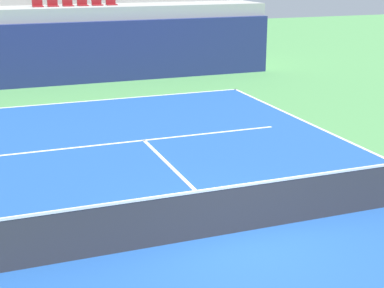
% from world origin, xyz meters
% --- Properties ---
extents(ground_plane, '(80.00, 80.00, 0.00)m').
position_xyz_m(ground_plane, '(0.00, 0.00, 0.00)').
color(ground_plane, '#4C8C4C').
extents(court_surface, '(11.00, 24.00, 0.01)m').
position_xyz_m(court_surface, '(0.00, 0.00, 0.01)').
color(court_surface, '#1E4C99').
rests_on(court_surface, ground_plane).
extents(baseline_far, '(11.00, 0.10, 0.00)m').
position_xyz_m(baseline_far, '(0.00, 11.95, 0.01)').
color(baseline_far, white).
rests_on(baseline_far, court_surface).
extents(service_line_far, '(8.26, 0.10, 0.00)m').
position_xyz_m(service_line_far, '(0.00, 6.40, 0.01)').
color(service_line_far, white).
rests_on(service_line_far, court_surface).
extents(centre_service_line, '(0.10, 6.40, 0.00)m').
position_xyz_m(centre_service_line, '(0.00, 3.20, 0.01)').
color(centre_service_line, white).
rests_on(centre_service_line, court_surface).
extents(back_wall, '(17.08, 0.30, 2.57)m').
position_xyz_m(back_wall, '(0.00, 15.39, 1.29)').
color(back_wall, navy).
rests_on(back_wall, ground_plane).
extents(stands_tier_lower, '(17.08, 2.40, 3.13)m').
position_xyz_m(stands_tier_lower, '(0.00, 16.74, 1.57)').
color(stands_tier_lower, '#9E9E99').
rests_on(stands_tier_lower, ground_plane).
extents(stands_tier_upper, '(17.08, 2.40, 4.20)m').
position_xyz_m(stands_tier_upper, '(0.00, 19.14, 2.10)').
color(stands_tier_upper, '#9E9E99').
rests_on(stands_tier_upper, ground_plane).
extents(seating_row_lower, '(3.61, 0.44, 0.44)m').
position_xyz_m(seating_row_lower, '(0.00, 16.83, 3.26)').
color(seating_row_lower, maroon).
rests_on(seating_row_lower, stands_tier_lower).
extents(tennis_net, '(11.08, 0.08, 1.07)m').
position_xyz_m(tennis_net, '(0.00, 0.00, 0.51)').
color(tennis_net, black).
rests_on(tennis_net, court_surface).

